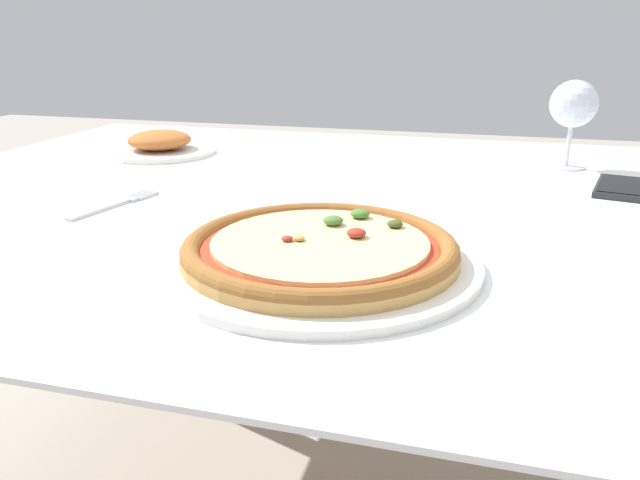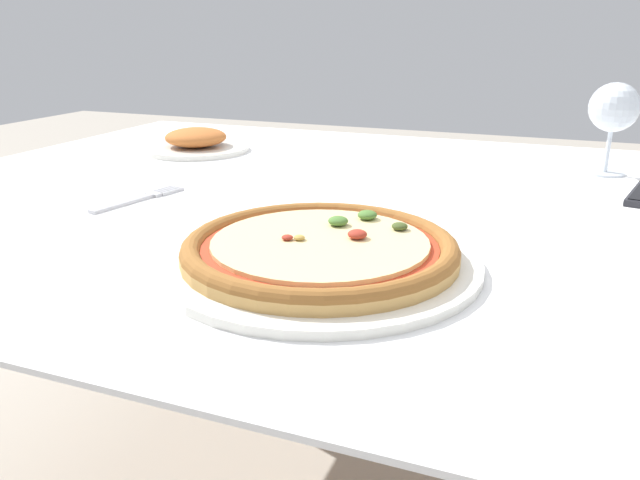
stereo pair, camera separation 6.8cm
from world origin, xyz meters
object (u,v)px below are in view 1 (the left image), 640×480
pizza_plate (320,251)px  dining_table (329,237)px  fork (116,204)px  wine_glass_far_left (574,106)px  side_plate (160,145)px  cell_phone (620,187)px

pizza_plate → dining_table: bearing=102.7°
pizza_plate → fork: bearing=156.4°
pizza_plate → fork: (-0.35, 0.15, -0.01)m
dining_table → fork: size_ratio=8.83×
fork → wine_glass_far_left: size_ratio=1.06×
side_plate → dining_table: bearing=-29.1°
fork → cell_phone: size_ratio=1.09×
fork → side_plate: size_ratio=0.77×
wine_glass_far_left → cell_phone: 0.20m
wine_glass_far_left → side_plate: (-0.79, -0.08, -0.09)m
fork → dining_table: bearing=24.9°
side_plate → pizza_plate: bearing=-47.1°
dining_table → cell_phone: bearing=19.6°
dining_table → fork: bearing=-155.1°
dining_table → pizza_plate: bearing=-77.3°
dining_table → cell_phone: size_ratio=9.58×
cell_phone → side_plate: bearing=174.9°
pizza_plate → cell_phone: pizza_plate is taller
side_plate → wine_glass_far_left: bearing=5.9°
dining_table → cell_phone: (0.44, 0.16, 0.07)m
cell_phone → wine_glass_far_left: bearing=113.1°
wine_glass_far_left → cell_phone: bearing=-66.9°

